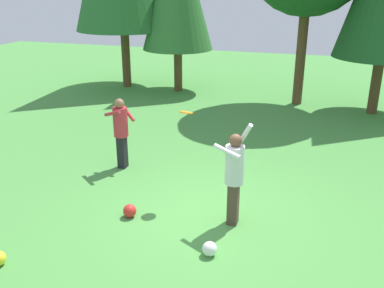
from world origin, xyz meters
The scene contains 6 objects.
ground_plane centered at (0.00, 0.00, 0.00)m, with size 40.00×40.00×0.00m, color #4C9342.
person_thrower centered at (0.52, -0.14, 1.05)m, with size 0.67×0.67×1.94m.
person_catcher centered at (-2.55, 1.55, 1.01)m, with size 0.71×0.68×1.70m.
frisbee centered at (-0.61, 0.54, 1.84)m, with size 0.34×0.33×0.09m.
ball_white centered at (0.38, -1.24, 0.12)m, with size 0.24×0.24×0.24m, color white.
ball_red centered at (-1.40, -0.52, 0.13)m, with size 0.25×0.25×0.25m, color red.
Camera 1 is at (1.88, -6.96, 4.22)m, focal length 40.08 mm.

